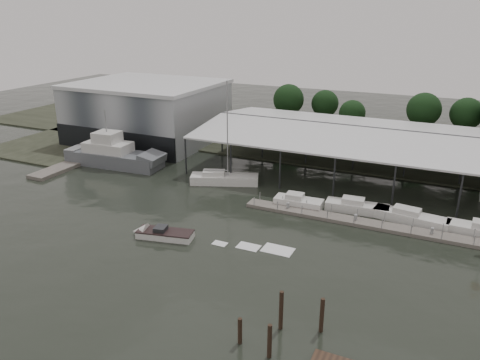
% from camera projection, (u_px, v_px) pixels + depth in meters
% --- Properties ---
extents(ground, '(200.00, 200.00, 0.00)m').
position_uv_depth(ground, '(203.00, 236.00, 49.58)').
color(ground, black).
rests_on(ground, ground).
extents(land_strip_far, '(140.00, 30.00, 0.30)m').
position_uv_depth(land_strip_far, '(316.00, 140.00, 85.29)').
color(land_strip_far, '#3C4131').
rests_on(land_strip_far, ground).
extents(land_strip_west, '(20.00, 40.00, 0.30)m').
position_uv_depth(land_strip_west, '(99.00, 132.00, 90.97)').
color(land_strip_west, '#3C4131').
rests_on(land_strip_west, ground).
extents(storage_warehouse, '(24.50, 20.50, 10.50)m').
position_uv_depth(storage_warehouse, '(148.00, 111.00, 84.38)').
color(storage_warehouse, '#9EA4A9').
rests_on(storage_warehouse, ground).
extents(covered_boat_shed, '(58.24, 24.00, 6.96)m').
position_uv_depth(covered_boat_shed, '(408.00, 136.00, 64.55)').
color(covered_boat_shed, silver).
rests_on(covered_boat_shed, ground).
extents(trawler_dock, '(3.00, 18.00, 0.50)m').
position_uv_depth(trawler_dock, '(80.00, 161.00, 73.33)').
color(trawler_dock, slate).
rests_on(trawler_dock, ground).
extents(floating_dock, '(28.00, 2.00, 1.40)m').
position_uv_depth(floating_dock, '(364.00, 223.00, 52.06)').
color(floating_dock, slate).
rests_on(floating_dock, ground).
extents(grey_trawler, '(16.05, 5.60, 8.84)m').
position_uv_depth(grey_trawler, '(115.00, 155.00, 71.49)').
color(grey_trawler, '#55595E').
rests_on(grey_trawler, ground).
extents(white_sailboat, '(9.54, 5.82, 14.25)m').
position_uv_depth(white_sailboat, '(223.00, 179.00, 64.34)').
color(white_sailboat, white).
rests_on(white_sailboat, ground).
extents(speedboat_underway, '(17.43, 5.51, 2.00)m').
position_uv_depth(speedboat_underway, '(160.00, 234.00, 49.14)').
color(speedboat_underway, white).
rests_on(speedboat_underway, ground).
extents(moored_cruiser_0, '(5.90, 2.44, 1.70)m').
position_uv_depth(moored_cruiser_0, '(298.00, 202.00, 56.72)').
color(moored_cruiser_0, white).
rests_on(moored_cruiser_0, ground).
extents(moored_cruiser_1, '(7.44, 2.72, 1.70)m').
position_uv_depth(moored_cruiser_1, '(356.00, 207.00, 55.36)').
color(moored_cruiser_1, white).
rests_on(moored_cruiser_1, ground).
extents(moored_cruiser_2, '(8.44, 3.34, 1.70)m').
position_uv_depth(moored_cruiser_2, '(410.00, 217.00, 52.59)').
color(moored_cruiser_2, white).
rests_on(moored_cruiser_2, ground).
extents(mooring_pilings, '(5.70, 8.29, 3.84)m').
position_uv_depth(mooring_pilings, '(280.00, 346.00, 31.72)').
color(mooring_pilings, '#322419').
rests_on(mooring_pilings, ground).
extents(horizon_tree_line, '(71.50, 10.21, 10.66)m').
position_uv_depth(horizon_tree_line, '(462.00, 114.00, 79.45)').
color(horizon_tree_line, black).
rests_on(horizon_tree_line, ground).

